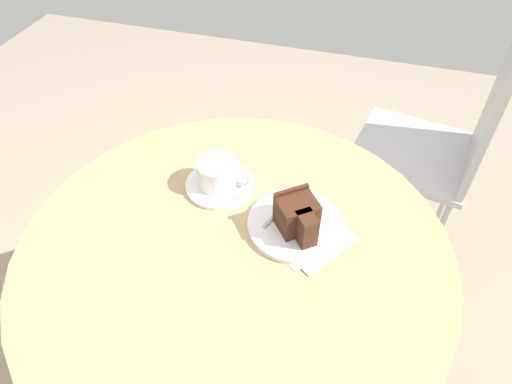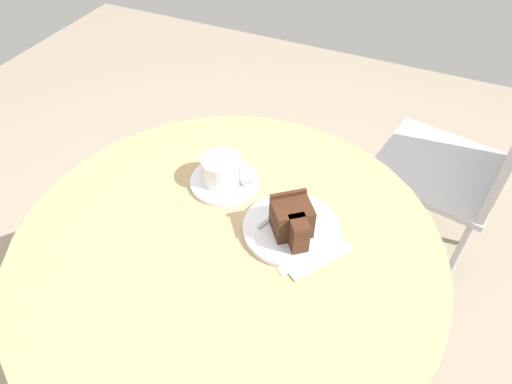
{
  "view_description": "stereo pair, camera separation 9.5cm",
  "coord_description": "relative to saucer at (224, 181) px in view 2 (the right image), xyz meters",
  "views": [
    {
      "loc": [
        0.2,
        -0.53,
        1.42
      ],
      "look_at": [
        0.01,
        0.12,
        0.75
      ],
      "focal_mm": 32.0,
      "sensor_mm": 36.0,
      "label": 1
    },
    {
      "loc": [
        0.29,
        -0.5,
        1.42
      ],
      "look_at": [
        0.01,
        0.12,
        0.75
      ],
      "focal_mm": 32.0,
      "sensor_mm": 36.0,
      "label": 2
    }
  ],
  "objects": [
    {
      "name": "fork",
      "position": [
        0.16,
        -0.02,
        0.01
      ],
      "size": [
        0.06,
        0.13,
        0.0
      ],
      "rotation": [
        0.0,
        0.0,
        1.24
      ],
      "color": "#B7B7BC",
      "rests_on": "cake_plate"
    },
    {
      "name": "cake_plate",
      "position": [
        0.19,
        -0.07,
        0.0
      ],
      "size": [
        0.2,
        0.2,
        0.01
      ],
      "color": "white",
      "rests_on": "cafe_table"
    },
    {
      "name": "cafe_table",
      "position": [
        0.08,
        -0.15,
        -0.11
      ],
      "size": [
        0.87,
        0.87,
        0.71
      ],
      "color": "tan",
      "rests_on": "ground"
    },
    {
      "name": "cafe_chair",
      "position": [
        0.54,
        0.58,
        -0.19
      ],
      "size": [
        0.44,
        0.44,
        0.89
      ],
      "rotation": [
        0.0,
        0.0,
        4.53
      ],
      "color": "#BCBCC1",
      "rests_on": "ground"
    },
    {
      "name": "cake_slice",
      "position": [
        0.19,
        -0.08,
        0.04
      ],
      "size": [
        0.1,
        0.11,
        0.08
      ],
      "rotation": [
        0.0,
        0.0,
        5.39
      ],
      "color": "#422619",
      "rests_on": "cake_plate"
    },
    {
      "name": "coffee_cup",
      "position": [
        -0.0,
        0.0,
        0.04
      ],
      "size": [
        0.12,
        0.09,
        0.06
      ],
      "color": "white",
      "rests_on": "saucer"
    },
    {
      "name": "napkin",
      "position": [
        0.22,
        -0.08,
        -0.0
      ],
      "size": [
        0.22,
        0.22,
        0.0
      ],
      "rotation": [
        0.0,
        0.0,
        5.55
      ],
      "color": "silver",
      "rests_on": "cafe_table"
    },
    {
      "name": "teaspoon",
      "position": [
        0.04,
        -0.01,
        0.01
      ],
      "size": [
        0.05,
        0.09,
        0.0
      ],
      "rotation": [
        0.0,
        0.0,
        5.13
      ],
      "color": "#B7B7BC",
      "rests_on": "saucer"
    },
    {
      "name": "saucer",
      "position": [
        0.0,
        0.0,
        0.0
      ],
      "size": [
        0.15,
        0.15,
        0.01
      ],
      "color": "white",
      "rests_on": "cafe_table"
    }
  ]
}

